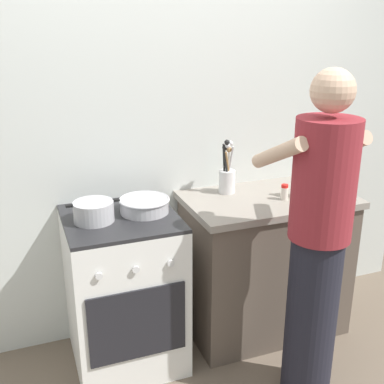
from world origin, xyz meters
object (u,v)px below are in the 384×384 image
(mixing_bowl, at_px, (144,205))
(spice_bottle, at_px, (284,192))
(pot, at_px, (94,212))
(person, at_px, (317,244))
(utensil_crock, at_px, (227,176))
(oil_bottle, at_px, (304,183))
(stove_range, at_px, (124,290))

(mixing_bowl, height_order, spice_bottle, spice_bottle)
(pot, bearing_deg, spice_bottle, -3.43)
(mixing_bowl, relative_size, person, 0.16)
(utensil_crock, bearing_deg, oil_bottle, -30.83)
(pot, bearing_deg, person, -30.59)
(pot, distance_m, person, 1.14)
(stove_range, distance_m, person, 1.11)
(person, bearing_deg, spice_bottle, 77.06)
(mixing_bowl, distance_m, spice_bottle, 0.82)
(utensil_crock, height_order, spice_bottle, utensil_crock)
(pot, xyz_separation_m, mixing_bowl, (0.28, 0.03, -0.01))
(utensil_crock, distance_m, person, 0.77)
(utensil_crock, bearing_deg, spice_bottle, -41.25)
(mixing_bowl, relative_size, spice_bottle, 3.02)
(mixing_bowl, distance_m, utensil_crock, 0.58)
(utensil_crock, xyz_separation_m, spice_bottle, (0.26, -0.23, -0.06))
(stove_range, distance_m, mixing_bowl, 0.51)
(mixing_bowl, height_order, oil_bottle, oil_bottle)
(utensil_crock, xyz_separation_m, person, (0.15, -0.75, -0.14))
(stove_range, xyz_separation_m, utensil_crock, (0.70, 0.15, 0.55))
(spice_bottle, bearing_deg, mixing_bowl, 173.32)
(stove_range, height_order, pot, pot)
(pot, height_order, person, person)
(pot, height_order, oil_bottle, oil_bottle)
(spice_bottle, bearing_deg, person, -102.94)
(spice_bottle, bearing_deg, oil_bottle, -1.52)
(spice_bottle, bearing_deg, pot, 176.57)
(stove_range, relative_size, oil_bottle, 4.12)
(stove_range, xyz_separation_m, spice_bottle, (0.96, -0.08, 0.50))
(stove_range, distance_m, utensil_crock, 0.90)
(pot, bearing_deg, oil_bottle, -3.23)
(person, bearing_deg, mixing_bowl, 138.97)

